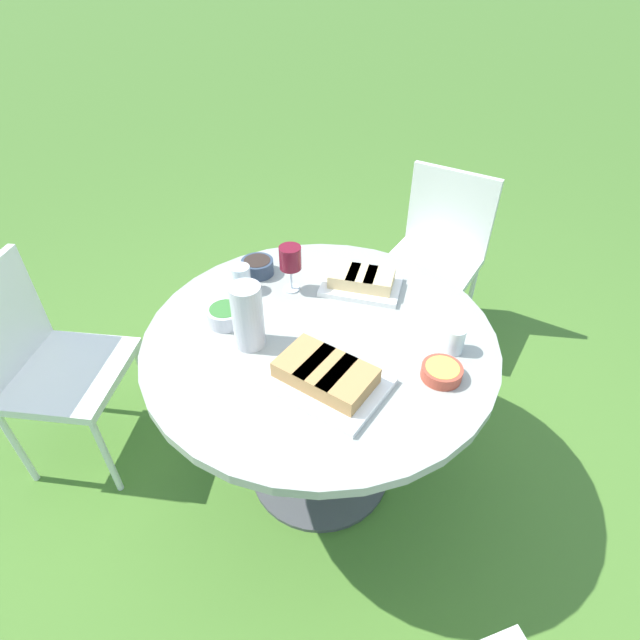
% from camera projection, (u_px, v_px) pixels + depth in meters
% --- Properties ---
extents(ground_plane, '(40.00, 40.00, 0.00)m').
position_uv_depth(ground_plane, '(320.00, 468.00, 2.13)').
color(ground_plane, '#4C7A2D').
extents(dining_table, '(1.17, 1.17, 0.76)m').
position_uv_depth(dining_table, '(320.00, 364.00, 1.74)').
color(dining_table, '#4C4C51').
rests_on(dining_table, ground_plane).
extents(chair_near_left, '(0.45, 0.43, 0.89)m').
position_uv_depth(chair_near_left, '(438.00, 247.00, 2.54)').
color(chair_near_left, white).
rests_on(chair_near_left, ground_plane).
extents(chair_near_right, '(0.57, 0.58, 0.89)m').
position_uv_depth(chair_near_right, '(42.00, 358.00, 1.90)').
color(chair_near_right, white).
rests_on(chair_near_right, ground_plane).
extents(water_pitcher, '(0.11, 0.10, 0.22)m').
position_uv_depth(water_pitcher, '(248.00, 316.00, 1.55)').
color(water_pitcher, silver).
rests_on(water_pitcher, dining_table).
extents(wine_glass, '(0.08, 0.08, 0.18)m').
position_uv_depth(wine_glass, '(290.00, 259.00, 1.77)').
color(wine_glass, silver).
rests_on(wine_glass, dining_table).
extents(platter_bread_main, '(0.35, 0.26, 0.07)m').
position_uv_depth(platter_bread_main, '(325.00, 376.00, 1.46)').
color(platter_bread_main, white).
rests_on(platter_bread_main, dining_table).
extents(platter_charcuterie, '(0.33, 0.28, 0.07)m').
position_uv_depth(platter_charcuterie, '(361.00, 281.00, 1.84)').
color(platter_charcuterie, white).
rests_on(platter_charcuterie, dining_table).
extents(bowl_fries, '(0.12, 0.12, 0.04)m').
position_uv_depth(bowl_fries, '(442.00, 371.00, 1.49)').
color(bowl_fries, '#B74733').
rests_on(bowl_fries, dining_table).
extents(bowl_salad, '(0.13, 0.13, 0.06)m').
position_uv_depth(bowl_salad, '(226.00, 314.00, 1.68)').
color(bowl_salad, silver).
rests_on(bowl_salad, dining_table).
extents(bowl_olives, '(0.12, 0.12, 0.06)m').
position_uv_depth(bowl_olives, '(258.00, 266.00, 1.91)').
color(bowl_olives, '#334256').
rests_on(bowl_olives, dining_table).
extents(cup_water_near, '(0.07, 0.07, 0.10)m').
position_uv_depth(cup_water_near, '(241.00, 278.00, 1.82)').
color(cup_water_near, silver).
rests_on(cup_water_near, dining_table).
extents(cup_water_far, '(0.06, 0.06, 0.09)m').
position_uv_depth(cup_water_far, '(454.00, 340.00, 1.56)').
color(cup_water_far, silver).
rests_on(cup_water_far, dining_table).
extents(handbag, '(0.30, 0.14, 0.37)m').
position_uv_depth(handbag, '(282.00, 295.00, 2.89)').
color(handbag, maroon).
rests_on(handbag, ground_plane).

